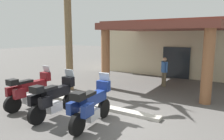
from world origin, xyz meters
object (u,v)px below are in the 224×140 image
at_px(motel_building, 187,46).
at_px(pedestrian, 164,70).
at_px(motorcycle_maroon, 30,91).
at_px(motorcycle_blue, 91,105).
at_px(motorcycle_black, 53,98).

relative_size(motel_building, pedestrian, 7.46).
bearing_deg(motorcycle_maroon, motorcycle_blue, -88.76).
height_order(motel_building, pedestrian, motel_building).
distance_m(motel_building, motorcycle_blue, 12.34).
xyz_separation_m(motorcycle_black, pedestrian, (1.95, 6.40, 0.26)).
relative_size(motorcycle_blue, pedestrian, 1.33).
bearing_deg(motorcycle_maroon, motorcycle_black, -94.76).
distance_m(motorcycle_maroon, motorcycle_black, 1.59).
distance_m(motorcycle_maroon, pedestrian, 7.12).
bearing_deg(motorcycle_blue, pedestrian, -7.35).
distance_m(motel_building, pedestrian, 6.08).
relative_size(motel_building, motorcycle_black, 5.62).
distance_m(motorcycle_maroon, motorcycle_blue, 3.15).
bearing_deg(motorcycle_maroon, motel_building, -12.74).
xyz_separation_m(motel_building, motorcycle_black, (-1.89, -12.38, -1.35)).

